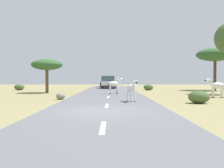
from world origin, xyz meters
name	(u,v)px	position (x,y,z in m)	size (l,w,h in m)	color
ground_plane	(102,112)	(0.00, 0.00, 0.00)	(90.00, 90.00, 0.00)	#8E8456
road	(107,111)	(0.23, 0.00, 0.03)	(6.00, 64.00, 0.05)	slate
lane_markings	(107,113)	(0.23, -1.00, 0.05)	(0.16, 56.00, 0.01)	silver
zebra_0	(133,88)	(1.74, 4.27, 0.89)	(0.70, 1.44, 1.40)	silver
zebra_1	(116,84)	(0.76, 12.10, 0.95)	(1.56, 0.74, 1.51)	silver
zebra_2	(218,86)	(8.60, 7.97, 0.92)	(1.65, 0.46, 1.55)	silver
car_0	(110,83)	(0.05, 24.19, 0.85)	(2.13, 4.40, 1.74)	white
car_1	(108,82)	(-0.39, 29.58, 0.85)	(2.23, 4.44, 1.74)	#1E479E
tree_0	(48,65)	(-6.08, 14.08, 2.83)	(3.13, 3.13, 3.41)	brown
tree_2	(216,55)	(12.92, 18.94, 4.28)	(4.44, 4.44, 5.09)	#4C3823
bush_0	(150,87)	(5.01, 19.68, 0.36)	(1.19, 1.07, 0.72)	#425B2D
bush_1	(21,87)	(-11.00, 19.84, 0.37)	(1.24, 1.11, 0.74)	#425B2D
bush_3	(200,97)	(5.79, 3.71, 0.39)	(1.29, 1.16, 0.77)	#425B2D
rock_0	(62,96)	(-3.16, 6.44, 0.23)	(0.64, 0.65, 0.47)	gray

